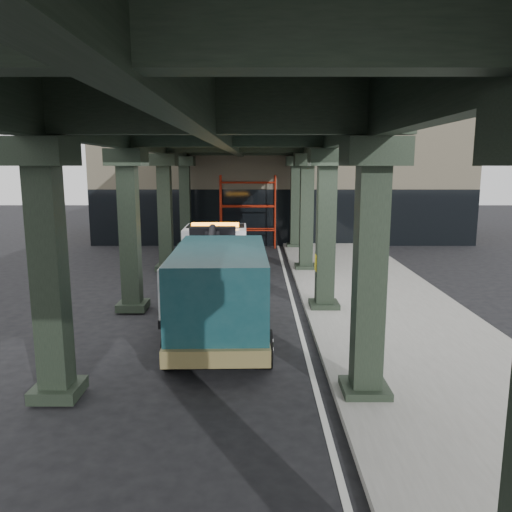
{
  "coord_description": "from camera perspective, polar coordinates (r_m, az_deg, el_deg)",
  "views": [
    {
      "loc": [
        0.49,
        -13.12,
        4.5
      ],
      "look_at": [
        0.46,
        2.34,
        1.7
      ],
      "focal_mm": 35.0,
      "sensor_mm": 36.0,
      "label": 1
    }
  ],
  "objects": [
    {
      "name": "ground",
      "position": [
        13.88,
        -1.95,
        -8.66
      ],
      "size": [
        90.0,
        90.0,
        0.0
      ],
      "primitive_type": "plane",
      "color": "black",
      "rests_on": "ground"
    },
    {
      "name": "sidewalk",
      "position": [
        16.26,
        14.44,
        -5.86
      ],
      "size": [
        5.0,
        40.0,
        0.15
      ],
      "primitive_type": "cube",
      "color": "gray",
      "rests_on": "ground"
    },
    {
      "name": "building",
      "position": [
        33.16,
        2.73,
        9.39
      ],
      "size": [
        22.0,
        10.0,
        8.0
      ],
      "primitive_type": "cube",
      "color": "#C6B793",
      "rests_on": "ground"
    },
    {
      "name": "scaffolding",
      "position": [
        27.87,
        -0.92,
        5.34
      ],
      "size": [
        3.08,
        0.88,
        4.0
      ],
      "color": "#AC210D",
      "rests_on": "ground"
    },
    {
      "name": "tow_truck",
      "position": [
        16.5,
        -4.97,
        -1.04
      ],
      "size": [
        2.57,
        8.05,
        2.62
      ],
      "rotation": [
        0.0,
        0.0,
        0.02
      ],
      "color": "black",
      "rests_on": "ground"
    },
    {
      "name": "towed_van",
      "position": [
        12.97,
        -4.01,
        -3.9
      ],
      "size": [
        2.61,
        6.17,
        2.48
      ],
      "rotation": [
        0.0,
        0.0,
        0.03
      ],
      "color": "#123B42",
      "rests_on": "ground"
    },
    {
      "name": "viaduct",
      "position": [
        15.18,
        -3.37,
        13.87
      ],
      "size": [
        7.4,
        32.0,
        6.4
      ],
      "color": "black",
      "rests_on": "ground"
    },
    {
      "name": "lane_stripe",
      "position": [
        15.82,
        4.5,
        -6.27
      ],
      "size": [
        0.12,
        38.0,
        0.01
      ],
      "primitive_type": "cube",
      "color": "silver",
      "rests_on": "ground"
    }
  ]
}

